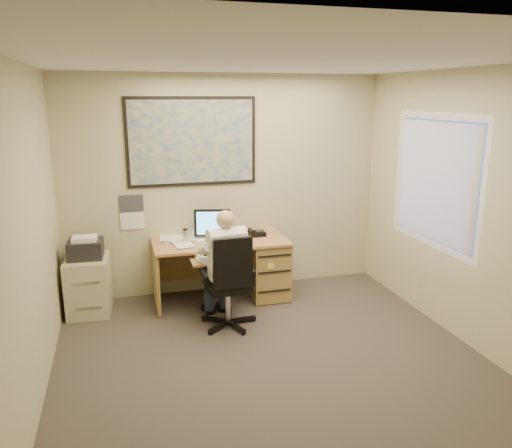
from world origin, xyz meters
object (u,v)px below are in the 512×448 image
object	(u,v)px
filing_cabinet	(88,280)
office_chair	(229,300)
person	(227,269)
desk	(247,262)

from	to	relation	value
filing_cabinet	office_chair	xyz separation A→B (m)	(1.46, -0.81, -0.08)
filing_cabinet	person	size ratio (longest dim) A/B	0.71
desk	person	distance (m)	0.85
person	desk	bearing A→B (deg)	51.96
desk	office_chair	size ratio (longest dim) A/B	1.53
office_chair	desk	bearing A→B (deg)	60.40
filing_cabinet	office_chair	distance (m)	1.68
desk	office_chair	xyz separation A→B (m)	(-0.41, -0.80, -0.13)
filing_cabinet	person	distance (m)	1.66
filing_cabinet	office_chair	world-z (taller)	office_chair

